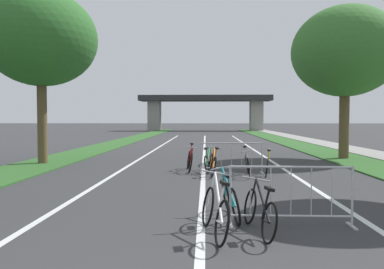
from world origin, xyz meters
TOP-DOWN VIEW (x-y plane):
  - grass_verge_left at (-6.56, 27.97)m, footprint 2.35×68.38m
  - grass_verge_right at (6.56, 27.97)m, footprint 2.35×68.38m
  - sidewalk_path_right at (8.74, 27.97)m, footprint 2.01×68.38m
  - lane_stripe_center at (0.00, 19.78)m, footprint 0.14×39.56m
  - lane_stripe_right_lane at (2.96, 19.78)m, footprint 0.14×39.56m
  - lane_stripe_left_lane at (-2.96, 19.78)m, footprint 0.14×39.56m
  - overpass_bridge at (0.00, 56.51)m, footprint 20.03×4.29m
  - tree_left_pine_near at (-6.59, 13.38)m, footprint 4.50×4.50m
  - tree_right_oak_mid at (6.42, 15.78)m, footprint 4.82×4.82m
  - crowd_barrier_nearest at (1.54, 4.66)m, footprint 2.14×0.45m
  - crowd_barrier_second at (0.95, 11.05)m, footprint 2.15×0.49m
  - bicycle_yellow_0 at (2.11, 10.62)m, footprint 0.54×1.59m
  - bicycle_white_1 at (0.22, 4.07)m, footprint 0.52×1.76m
  - bicycle_orange_2 at (0.30, 10.52)m, footprint 0.52×1.63m
  - bicycle_silver_3 at (1.45, 10.47)m, footprint 0.45×1.72m
  - bicycle_green_4 at (0.21, 11.50)m, footprint 0.47×1.61m
  - bicycle_black_5 at (0.95, 4.24)m, footprint 0.52×1.72m
  - bicycle_teal_6 at (0.53, 5.10)m, footprint 0.54×1.63m
  - bicycle_red_7 at (-0.49, 11.64)m, footprint 0.52×1.66m

SIDE VIEW (x-z plane):
  - lane_stripe_center at x=0.00m, z-range 0.00..0.01m
  - lane_stripe_right_lane at x=2.96m, z-range 0.00..0.01m
  - lane_stripe_left_lane at x=-2.96m, z-range 0.00..0.01m
  - grass_verge_left at x=-6.56m, z-range 0.00..0.05m
  - grass_verge_right at x=6.56m, z-range 0.00..0.05m
  - sidewalk_path_right at x=8.74m, z-range 0.00..0.08m
  - bicycle_green_4 at x=0.21m, z-range -0.09..0.79m
  - bicycle_yellow_0 at x=2.11m, z-range -0.09..0.79m
  - bicycle_black_5 at x=0.95m, z-range -0.07..0.79m
  - bicycle_silver_3 at x=1.45m, z-range -0.12..0.85m
  - bicycle_teal_6 at x=0.53m, z-range -0.10..0.85m
  - bicycle_orange_2 at x=0.30m, z-range -0.10..0.85m
  - bicycle_red_7 at x=-0.49m, z-range -0.11..0.86m
  - bicycle_white_1 at x=0.22m, z-range -0.11..0.89m
  - crowd_barrier_nearest at x=1.54m, z-range -0.01..1.04m
  - crowd_barrier_second at x=0.95m, z-range -0.01..1.04m
  - overpass_bridge at x=0.00m, z-range 1.31..6.70m
  - tree_right_oak_mid at x=6.42m, z-range 1.41..8.38m
  - tree_left_pine_near at x=-6.59m, z-range 1.57..8.57m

